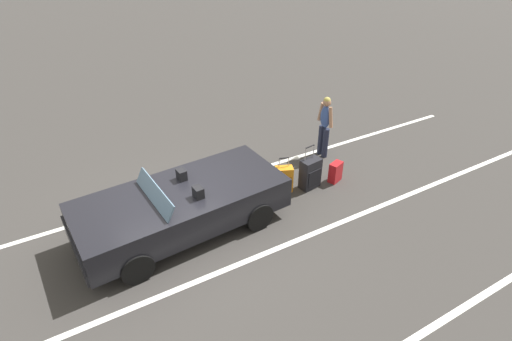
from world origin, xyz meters
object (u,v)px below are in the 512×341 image
at_px(suitcase_small_carryon, 335,172).
at_px(suitcase_medium_bright, 284,179).
at_px(traveler_person, 325,124).
at_px(convertible_car, 172,209).
at_px(suitcase_large_black, 310,174).

bearing_deg(suitcase_small_carryon, suitcase_medium_bright, 58.16).
bearing_deg(traveler_person, suitcase_medium_bright, 27.11).
relative_size(convertible_car, suitcase_medium_bright, 5.02).
bearing_deg(convertible_car, suitcase_medium_bright, 179.42).
xyz_separation_m(suitcase_large_black, suitcase_small_carryon, (-0.68, 0.10, -0.12)).
distance_m(suitcase_large_black, suitcase_medium_bright, 0.64).
bearing_deg(suitcase_small_carryon, convertible_car, 68.67).
xyz_separation_m(convertible_car, suitcase_large_black, (-3.33, 0.02, -0.22)).
bearing_deg(suitcase_medium_bright, convertible_car, -64.35).
height_order(suitcase_medium_bright, suitcase_small_carryon, suitcase_medium_bright).
bearing_deg(suitcase_small_carryon, suitcase_large_black, 62.32).
xyz_separation_m(suitcase_large_black, traveler_person, (-1.19, -1.06, 0.56)).
height_order(suitcase_small_carryon, traveler_person, traveler_person).
distance_m(suitcase_large_black, traveler_person, 1.69).
height_order(suitcase_large_black, traveler_person, traveler_person).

